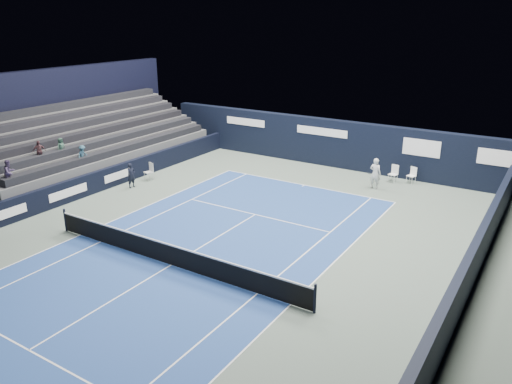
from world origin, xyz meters
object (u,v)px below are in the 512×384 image
line_judge_chair (150,170)px  tennis_net (170,254)px  folding_chair_back_b (412,174)px  folding_chair_back_a (394,171)px  tennis_player (375,173)px

line_judge_chair → tennis_net: bearing=-26.3°
folding_chair_back_b → line_judge_chair: bearing=-131.4°
line_judge_chair → folding_chair_back_a: bearing=46.8°
tennis_player → folding_chair_back_b: bearing=53.9°
tennis_net → tennis_player: (3.70, 13.53, 0.40)m
line_judge_chair → tennis_player: size_ratio=0.58×
tennis_player → tennis_net: bearing=-105.3°
folding_chair_back_a → tennis_net: bearing=-95.2°
folding_chair_back_a → line_judge_chair: (-12.77, -7.54, -0.10)m
folding_chair_back_a → folding_chair_back_b: bearing=28.4°
line_judge_chair → tennis_net: 11.55m
line_judge_chair → tennis_player: (12.20, 5.72, 0.31)m
tennis_player → folding_chair_back_a: bearing=72.5°
folding_chair_back_b → line_judge_chair: line_judge_chair is taller
folding_chair_back_a → tennis_net: size_ratio=0.08×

